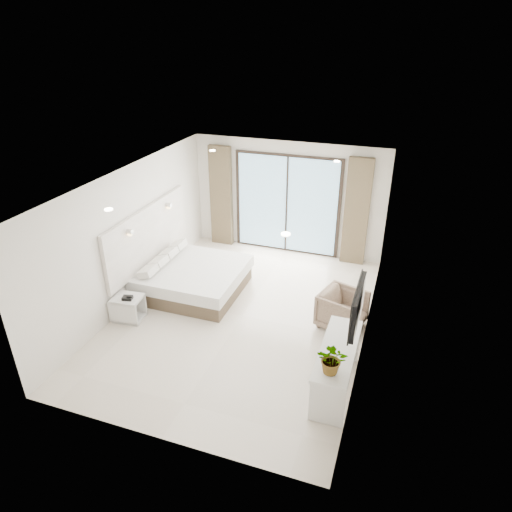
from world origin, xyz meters
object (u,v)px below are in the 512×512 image
(bed, at_px, (193,278))
(armchair, at_px, (342,308))
(nightstand, at_px, (129,308))
(console_desk, at_px, (337,359))

(bed, height_order, armchair, armchair)
(nightstand, height_order, armchair, armchair)
(console_desk, distance_m, armchair, 1.70)
(console_desk, bearing_deg, bed, 150.17)
(bed, xyz_separation_m, console_desk, (3.35, -1.92, 0.27))
(console_desk, height_order, armchair, armchair)
(armchair, bearing_deg, bed, 102.75)
(console_desk, xyz_separation_m, armchair, (-0.19, 1.68, -0.18))
(bed, height_order, nightstand, bed)
(console_desk, relative_size, armchair, 2.10)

